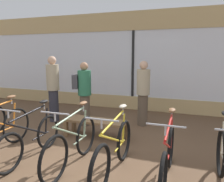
{
  "coord_description": "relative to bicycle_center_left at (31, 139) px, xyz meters",
  "views": [
    {
      "loc": [
        1.79,
        -3.13,
        1.85
      ],
      "look_at": [
        0.0,
        1.85,
        0.95
      ],
      "focal_mm": 35.0,
      "sensor_mm": 36.0,
      "label": 1
    }
  ],
  "objects": [
    {
      "name": "bicycle_center_left",
      "position": [
        0.0,
        0.0,
        0.0
      ],
      "size": [
        0.46,
        1.67,
        1.01
      ],
      "color": "black",
      "rests_on": "ground_plane"
    },
    {
      "name": "bicycle_center_right",
      "position": [
        1.56,
        0.0,
        0.02
      ],
      "size": [
        0.46,
        1.79,
        1.04
      ],
      "color": "black",
      "rests_on": "ground_plane"
    },
    {
      "name": "bicycle_right",
      "position": [
        2.35,
        0.05,
        0.02
      ],
      "size": [
        0.46,
        1.77,
        1.03
      ],
      "color": "black",
      "rests_on": "ground_plane"
    },
    {
      "name": "display_bench",
      "position": [
        0.67,
        1.3,
        -0.03
      ],
      "size": [
        1.4,
        0.44,
        0.41
      ],
      "color": "brown",
      "rests_on": "ground_plane"
    },
    {
      "name": "shop_back_wall",
      "position": [
        0.79,
        4.07,
        1.27
      ],
      "size": [
        12.0,
        0.08,
        3.2
      ],
      "color": "tan",
      "rests_on": "ground_plane"
    },
    {
      "name": "ground_plane",
      "position": [
        0.79,
        0.17,
        -0.37
      ],
      "size": [
        24.0,
        24.0,
        0.0
      ],
      "primitive_type": "plane",
      "color": "brown"
    },
    {
      "name": "customer_mid_floor",
      "position": [
        0.03,
        2.0,
        0.52
      ],
      "size": [
        0.56,
        0.46,
        1.65
      ],
      "color": "brown",
      "rests_on": "ground_plane"
    },
    {
      "name": "customer_by_window",
      "position": [
        -0.92,
        2.04,
        0.58
      ],
      "size": [
        0.36,
        0.36,
        1.8
      ],
      "color": "#2D2D38",
      "rests_on": "ground_plane"
    },
    {
      "name": "customer_near_rack",
      "position": [
        1.47,
        2.51,
        0.51
      ],
      "size": [
        0.45,
        0.45,
        1.68
      ],
      "color": "brown",
      "rests_on": "ground_plane"
    },
    {
      "name": "bicycle_center",
      "position": [
        0.83,
        0.01,
        0.02
      ],
      "size": [
        0.46,
        1.73,
        1.04
      ],
      "color": "black",
      "rests_on": "ground_plane"
    }
  ]
}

